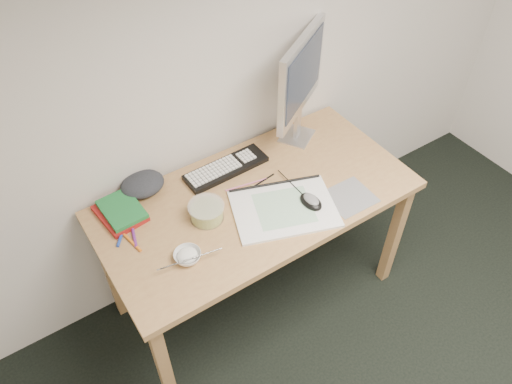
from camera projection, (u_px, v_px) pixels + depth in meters
desk at (256, 210)px, 2.25m from camera, size 1.40×0.70×0.75m
mousepad at (349, 197)px, 2.19m from camera, size 0.21×0.19×0.00m
sketchpad at (284, 209)px, 2.14m from camera, size 0.51×0.44×0.01m
keyboard at (226, 168)px, 2.31m from camera, size 0.40×0.14×0.02m
monitor at (301, 78)px, 2.25m from camera, size 0.41×0.27×0.54m
mouse at (311, 200)px, 2.14m from camera, size 0.08×0.12×0.04m
rice_bowl at (188, 256)px, 1.95m from camera, size 0.13×0.13×0.03m
chopsticks at (190, 259)px, 1.91m from camera, size 0.25×0.06×0.02m
fruit_tub at (207, 212)px, 2.08m from camera, size 0.19×0.19×0.07m
book_red at (120, 213)px, 2.11m from camera, size 0.19×0.23×0.02m
book_green at (122, 209)px, 2.10m from camera, size 0.16×0.21×0.02m
cloth_lump at (142, 184)px, 2.20m from camera, size 0.17×0.14×0.07m
pencil_pink at (246, 185)px, 2.24m from camera, size 0.20×0.04×0.01m
pencil_tan at (267, 187)px, 2.23m from camera, size 0.12×0.12×0.01m
pencil_black at (259, 183)px, 2.25m from camera, size 0.18×0.03×0.01m
marker_blue at (122, 233)px, 2.04m from camera, size 0.09×0.12×0.01m
marker_orange at (132, 242)px, 2.01m from camera, size 0.04×0.13×0.01m
marker_purple at (134, 234)px, 2.04m from camera, size 0.05×0.14×0.01m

